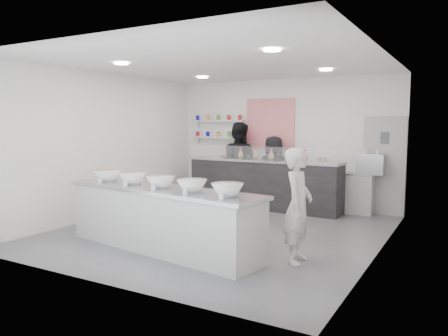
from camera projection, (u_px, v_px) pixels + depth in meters
The scene contains 26 objects.
floor at pixel (221, 231), 7.97m from camera, with size 6.00×6.00×0.00m, color #515156.
ceiling at pixel (221, 64), 7.66m from camera, with size 6.00×6.00×0.00m, color white.
back_wall at pixel (284, 143), 10.41m from camera, with size 5.50×5.50×0.00m, color white.
left_wall at pixel (108, 145), 9.16m from camera, with size 6.00×6.00×0.00m, color white.
right_wall at pixel (382, 154), 6.46m from camera, with size 6.00×6.00×0.00m, color white.
back_door at pixel (384, 166), 9.30m from camera, with size 0.88×0.04×2.10m, color #9F9F9C.
pattern_panel at pixel (270, 124), 10.51m from camera, with size 1.25×0.03×1.20m, color red.
jar_shelf_lower at pixel (218, 137), 11.17m from camera, with size 1.45×0.22×0.04m, color silver.
jar_shelf_upper at pixel (218, 121), 11.13m from camera, with size 1.45×0.22×0.04m, color silver.
preserve_jars at pixel (218, 126), 11.12m from camera, with size 1.45×0.10×0.56m, color red, non-canonical shape.
downlight_0 at pixel (121, 64), 7.48m from camera, with size 0.24×0.24×0.02m, color white.
downlight_1 at pixel (272, 50), 6.11m from camera, with size 0.24×0.24×0.02m, color white.
downlight_2 at pixel (203, 77), 9.73m from camera, with size 0.24×0.24×0.02m, color white.
downlight_3 at pixel (326, 70), 8.36m from camera, with size 0.24×0.24×0.02m, color white.
prep_counter at pixel (161, 219), 6.76m from camera, with size 3.57×0.81×0.97m, color #ABABA7.
back_bar at pixel (263, 184), 10.04m from camera, with size 3.67×0.67×1.14m, color black.
sneeze_guard at pixel (257, 153), 9.69m from camera, with size 3.61×0.02×0.31m, color white.
espresso_ledge at pixel (346, 193), 9.56m from camera, with size 1.18×0.38×0.88m, color #ABABA7.
espresso_machine at pixel (371, 164), 9.24m from camera, with size 0.55×0.38×0.42m, color #93969E.
cup_stacks at pixel (322, 164), 9.77m from camera, with size 0.24×0.24×0.32m, color #BEB48E, non-canonical shape.
prep_bowls at pixel (161, 182), 6.70m from camera, with size 3.05×0.55×0.18m, color white, non-canonical shape.
label_cards at pixel (142, 190), 6.20m from camera, with size 2.66×0.04×0.07m, color white, non-canonical shape.
cookie_bags at pixel (263, 154), 9.97m from camera, with size 2.14×0.14×0.26m, color #C2548D, non-canonical shape.
woman_prep at pixel (298, 206), 6.11m from camera, with size 0.59×0.39×1.62m, color beige.
staff_left at pixel (238, 163), 10.61m from camera, with size 0.96×0.75×1.98m, color black.
staff_right at pixel (273, 172), 10.17m from camera, with size 0.82×0.53×1.67m, color black.
Camera 1 is at (3.90, -6.76, 1.96)m, focal length 35.00 mm.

